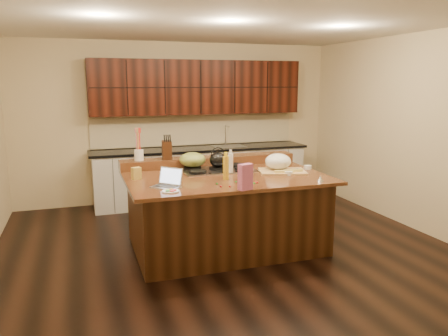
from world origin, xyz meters
name	(u,v)px	position (x,y,z in m)	size (l,w,h in m)	color
room	(225,140)	(0.00, 0.00, 1.35)	(5.52, 5.02, 2.72)	black
island	(225,211)	(0.00, 0.00, 0.46)	(2.40, 1.60, 0.92)	black
back_ledge	(209,161)	(0.00, 0.70, 0.98)	(2.40, 0.30, 0.12)	black
cooktop	(218,169)	(0.00, 0.30, 0.94)	(0.92, 0.52, 0.05)	gray
back_counter	(200,145)	(0.30, 2.23, 0.98)	(3.70, 0.66, 2.40)	silver
kettle	(218,160)	(0.00, 0.30, 1.06)	(0.21, 0.21, 0.19)	black
green_bowl	(192,160)	(-0.30, 0.43, 1.06)	(0.34, 0.34, 0.19)	olive
laptop	(168,182)	(-0.78, -0.37, 0.97)	(0.37, 0.37, 0.20)	#B7B7BC
oil_bottle	(226,168)	(-0.07, -0.23, 1.06)	(0.07, 0.07, 0.27)	gold
vinegar_bottle	(231,164)	(0.09, 0.08, 1.04)	(0.06, 0.06, 0.25)	silver
wooden_tray	(279,164)	(0.72, -0.01, 1.02)	(0.66, 0.55, 0.23)	tan
ramekin_a	(289,173)	(0.74, -0.24, 0.94)	(0.10, 0.10, 0.04)	white
ramekin_b	(308,167)	(1.15, 0.03, 0.94)	(0.10, 0.10, 0.04)	white
ramekin_c	(284,163)	(0.99, 0.41, 0.94)	(0.10, 0.10, 0.04)	white
strainer_bowl	(275,165)	(0.76, 0.20, 0.97)	(0.24, 0.24, 0.09)	#996B3F
kitchen_timer	(320,178)	(0.92, -0.67, 0.96)	(0.08, 0.08, 0.07)	silver
pink_bag	(245,177)	(-0.03, -0.76, 1.06)	(0.15, 0.08, 0.28)	#BE5987
candy_plate	(171,191)	(-0.80, -0.59, 0.93)	(0.18, 0.18, 0.01)	white
package_box	(136,173)	(-1.06, 0.11, 0.99)	(0.10, 0.07, 0.14)	gold
utensil_crock	(139,155)	(-0.94, 0.70, 1.11)	(0.12, 0.12, 0.14)	white
knife_block	(167,150)	(-0.58, 0.70, 1.16)	(0.12, 0.19, 0.24)	black
gumdrop_0	(255,182)	(0.18, -0.50, 0.93)	(0.02, 0.02, 0.02)	red
gumdrop_1	(241,184)	(0.00, -0.55, 0.93)	(0.02, 0.02, 0.02)	#198C26
gumdrop_2	(221,186)	(-0.25, -0.58, 0.93)	(0.02, 0.02, 0.02)	red
gumdrop_3	(254,183)	(0.16, -0.54, 0.93)	(0.02, 0.02, 0.02)	#198C26
gumdrop_4	(244,185)	(0.02, -0.57, 0.93)	(0.02, 0.02, 0.02)	red
gumdrop_5	(217,184)	(-0.25, -0.44, 0.93)	(0.02, 0.02, 0.02)	#198C26
gumdrop_6	(257,182)	(0.20, -0.53, 0.93)	(0.02, 0.02, 0.02)	red
gumdrop_7	(236,182)	(-0.01, -0.42, 0.93)	(0.02, 0.02, 0.02)	#198C26
gumdrop_8	(239,184)	(-0.03, -0.55, 0.93)	(0.02, 0.02, 0.02)	red
gumdrop_9	(239,184)	(-0.02, -0.51, 0.93)	(0.02, 0.02, 0.02)	#198C26
gumdrop_10	(230,186)	(-0.15, -0.61, 0.93)	(0.02, 0.02, 0.02)	red
gumdrop_11	(245,185)	(0.03, -0.59, 0.93)	(0.02, 0.02, 0.02)	#198C26
gumdrop_12	(252,184)	(0.12, -0.57, 0.93)	(0.02, 0.02, 0.02)	red
gumdrop_13	(249,185)	(0.07, -0.60, 0.93)	(0.02, 0.02, 0.02)	#198C26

